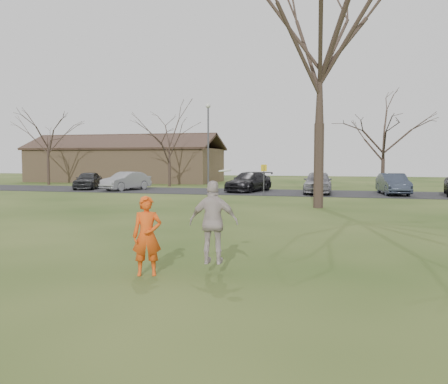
# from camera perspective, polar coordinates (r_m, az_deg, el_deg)

# --- Properties ---
(ground) EXTENTS (120.00, 120.00, 0.00)m
(ground) POSITION_cam_1_polar(r_m,az_deg,el_deg) (10.12, -5.87, -10.05)
(ground) COLOR #1E380F
(ground) RESTS_ON ground
(parking_strip) EXTENTS (62.00, 6.50, 0.04)m
(parking_strip) POSITION_cam_1_polar(r_m,az_deg,el_deg) (34.44, 8.93, -0.10)
(parking_strip) COLOR black
(parking_strip) RESTS_ON ground
(player_defender) EXTENTS (0.71, 0.59, 1.68)m
(player_defender) POSITION_cam_1_polar(r_m,az_deg,el_deg) (10.16, -9.21, -5.20)
(player_defender) COLOR #E04A12
(player_defender) RESTS_ON ground
(car_0) EXTENTS (2.75, 4.43, 1.41)m
(car_0) POSITION_cam_1_polar(r_m,az_deg,el_deg) (39.67, -15.98, 1.38)
(car_0) COLOR #27282A
(car_0) RESTS_ON parking_strip
(car_1) EXTENTS (2.72, 4.53, 1.41)m
(car_1) POSITION_cam_1_polar(r_m,az_deg,el_deg) (37.62, -11.67, 1.31)
(car_1) COLOR gray
(car_1) RESTS_ON parking_strip
(car_3) EXTENTS (3.21, 5.31, 1.44)m
(car_3) POSITION_cam_1_polar(r_m,az_deg,el_deg) (35.30, 3.00, 1.24)
(car_3) COLOR black
(car_3) RESTS_ON parking_strip
(car_4) EXTENTS (1.99, 4.69, 1.58)m
(car_4) POSITION_cam_1_polar(r_m,az_deg,el_deg) (33.74, 11.18, 1.17)
(car_4) COLOR gray
(car_4) RESTS_ON parking_strip
(car_5) EXTENTS (2.12, 4.52, 1.43)m
(car_5) POSITION_cam_1_polar(r_m,az_deg,el_deg) (34.10, 19.61, 0.92)
(car_5) COLOR #2B3341
(car_5) RESTS_ON parking_strip
(catching_play) EXTENTS (1.08, 0.56, 2.01)m
(catching_play) POSITION_cam_1_polar(r_m,az_deg,el_deg) (10.04, -1.24, -3.64)
(catching_play) COLOR #B7A7A4
(catching_play) RESTS_ON ground
(building) EXTENTS (20.60, 8.50, 5.14)m
(building) POSITION_cam_1_polar(r_m,az_deg,el_deg) (52.70, -11.72, 3.35)
(building) COLOR #8C6D4C
(building) RESTS_ON ground
(lamp_post) EXTENTS (0.34, 0.34, 6.27)m
(lamp_post) POSITION_cam_1_polar(r_m,az_deg,el_deg) (33.10, -1.91, 6.62)
(lamp_post) COLOR #47474C
(lamp_post) RESTS_ON ground
(sign_yellow) EXTENTS (0.35, 0.35, 2.08)m
(sign_yellow) POSITION_cam_1_polar(r_m,az_deg,el_deg) (31.67, 4.80, 2.17)
(sign_yellow) COLOR #47474C
(sign_yellow) RESTS_ON ground
(big_tree) EXTENTS (9.00, 9.00, 14.00)m
(big_tree) POSITION_cam_1_polar(r_m,az_deg,el_deg) (24.65, 11.44, 14.55)
(big_tree) COLOR #352821
(big_tree) RESTS_ON ground
(small_tree_row) EXTENTS (55.00, 5.90, 8.50)m
(small_tree_row) POSITION_cam_1_polar(r_m,az_deg,el_deg) (39.28, 16.16, 5.94)
(small_tree_row) COLOR #352821
(small_tree_row) RESTS_ON ground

